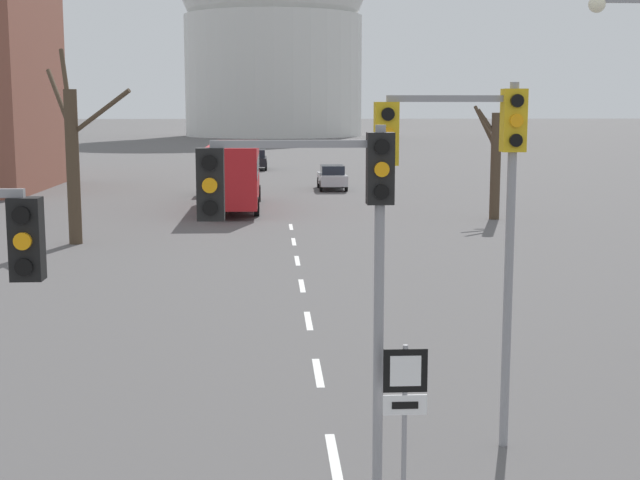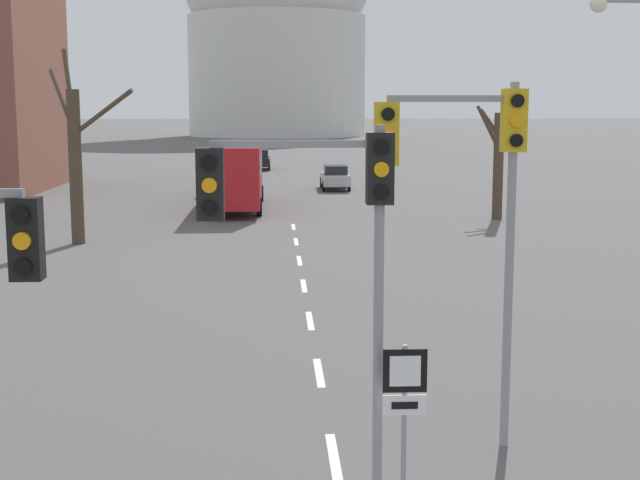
# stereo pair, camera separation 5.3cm
# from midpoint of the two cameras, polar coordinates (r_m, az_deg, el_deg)

# --- Properties ---
(lane_stripe_1) EXTENTS (0.16, 2.00, 0.01)m
(lane_stripe_1) POSITION_cam_midpoint_polar(r_m,az_deg,el_deg) (14.30, 0.78, -13.74)
(lane_stripe_1) COLOR silver
(lane_stripe_1) RESTS_ON ground_plane
(lane_stripe_2) EXTENTS (0.16, 2.00, 0.01)m
(lane_stripe_2) POSITION_cam_midpoint_polar(r_m,az_deg,el_deg) (18.54, -0.21, -8.47)
(lane_stripe_2) COLOR silver
(lane_stripe_2) RESTS_ON ground_plane
(lane_stripe_3) EXTENTS (0.16, 2.00, 0.01)m
(lane_stripe_3) POSITION_cam_midpoint_polar(r_m,az_deg,el_deg) (22.87, -0.82, -5.18)
(lane_stripe_3) COLOR silver
(lane_stripe_3) RESTS_ON ground_plane
(lane_stripe_4) EXTENTS (0.16, 2.00, 0.01)m
(lane_stripe_4) POSITION_cam_midpoint_polar(r_m,az_deg,el_deg) (27.26, -1.22, -2.94)
(lane_stripe_4) COLOR silver
(lane_stripe_4) RESTS_ON ground_plane
(lane_stripe_5) EXTENTS (0.16, 2.00, 0.01)m
(lane_stripe_5) POSITION_cam_midpoint_polar(r_m,az_deg,el_deg) (31.68, -1.52, -1.33)
(lane_stripe_5) COLOR silver
(lane_stripe_5) RESTS_ON ground_plane
(lane_stripe_6) EXTENTS (0.16, 2.00, 0.01)m
(lane_stripe_6) POSITION_cam_midpoint_polar(r_m,az_deg,el_deg) (36.12, -1.74, -0.11)
(lane_stripe_6) COLOR silver
(lane_stripe_6) RESTS_ON ground_plane
(lane_stripe_7) EXTENTS (0.16, 2.00, 0.01)m
(lane_stripe_7) POSITION_cam_midpoint_polar(r_m,az_deg,el_deg) (40.58, -1.91, 0.85)
(lane_stripe_7) COLOR silver
(lane_stripe_7) RESTS_ON ground_plane
(traffic_signal_centre_tall) EXTENTS (2.62, 0.34, 5.19)m
(traffic_signal_centre_tall) POSITION_cam_midpoint_polar(r_m,az_deg,el_deg) (11.95, -0.02, 1.44)
(traffic_signal_centre_tall) COLOR gray
(traffic_signal_centre_tall) RESTS_ON ground_plane
(traffic_signal_near_right) EXTENTS (2.32, 0.34, 5.80)m
(traffic_signal_near_right) POSITION_cam_midpoint_polar(r_m,az_deg,el_deg) (13.94, 9.48, 4.21)
(traffic_signal_near_right) COLOR gray
(traffic_signal_near_right) RESTS_ON ground_plane
(route_sign_post) EXTENTS (0.60, 0.08, 2.26)m
(route_sign_post) POSITION_cam_midpoint_polar(r_m,az_deg,el_deg) (12.28, 5.33, -10.02)
(route_sign_post) COLOR gray
(route_sign_post) RESTS_ON ground_plane
(sedan_near_left) EXTENTS (1.90, 4.40, 1.78)m
(sedan_near_left) POSITION_cam_midpoint_polar(r_m,az_deg,el_deg) (56.01, -6.62, 3.83)
(sedan_near_left) COLOR #2D4C33
(sedan_near_left) RESTS_ON ground_plane
(sedan_near_right) EXTENTS (1.81, 4.41, 1.61)m
(sedan_near_right) POSITION_cam_midpoint_polar(r_m,az_deg,el_deg) (58.88, 0.76, 4.05)
(sedan_near_right) COLOR #B7B7BC
(sedan_near_right) RESTS_ON ground_plane
(sedan_mid_centre) EXTENTS (1.89, 4.56, 1.75)m
(sedan_mid_centre) POSITION_cam_midpoint_polar(r_m,az_deg,el_deg) (77.93, -4.13, 5.16)
(sedan_mid_centre) COLOR black
(sedan_mid_centre) RESTS_ON ground_plane
(city_bus) EXTENTS (2.66, 10.80, 3.48)m
(city_bus) POSITION_cam_midpoint_polar(r_m,az_deg,el_deg) (47.77, -5.51, 4.44)
(city_bus) COLOR red
(city_bus) RESTS_ON ground_plane
(bare_tree_left_near) EXTENTS (3.93, 3.25, 7.73)m
(bare_tree_left_near) POSITION_cam_midpoint_polar(r_m,az_deg,el_deg) (36.63, -15.56, 5.18)
(bare_tree_left_near) COLOR #473828
(bare_tree_left_near) RESTS_ON ground_plane
(bare_tree_right_near) EXTENTS (1.18, 2.20, 5.50)m
(bare_tree_right_near) POSITION_cam_midpoint_polar(r_m,az_deg,el_deg) (44.05, 11.07, 4.97)
(bare_tree_right_near) COLOR #473828
(bare_tree_right_near) RESTS_ON ground_plane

